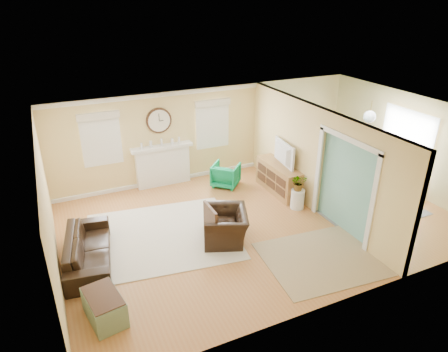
{
  "coord_description": "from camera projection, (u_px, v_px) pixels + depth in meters",
  "views": [
    {
      "loc": [
        -4.21,
        -7.14,
        4.99
      ],
      "look_at": [
        -0.8,
        0.3,
        1.2
      ],
      "focal_mm": 32.0,
      "sensor_mm": 36.0,
      "label": 1
    }
  ],
  "objects": [
    {
      "name": "dining_chair_w",
      "position": [
        335.0,
        183.0,
        10.17
      ],
      "size": [
        0.5,
        0.5,
        0.93
      ],
      "color": "white",
      "rests_on": "floor"
    },
    {
      "name": "eames_chair",
      "position": [
        225.0,
        226.0,
        8.7
      ],
      "size": [
        1.26,
        1.34,
        0.7
      ],
      "primitive_type": "imported",
      "rotation": [
        0.0,
        0.0,
        -1.94
      ],
      "color": "black",
      "rests_on": "floor"
    },
    {
      "name": "rug_grey",
      "position": [
        349.0,
        197.0,
        10.66
      ],
      "size": [
        2.55,
        3.18,
        0.01
      ],
      "primitive_type": "cube",
      "color": "slate",
      "rests_on": "floor"
    },
    {
      "name": "fireplace",
      "position": [
        163.0,
        165.0,
        11.14
      ],
      "size": [
        1.7,
        0.3,
        1.17
      ],
      "color": "white",
      "rests_on": "ground"
    },
    {
      "name": "floor",
      "position": [
        259.0,
        220.0,
        9.58
      ],
      "size": [
        9.0,
        9.0,
        0.0
      ],
      "primitive_type": "plane",
      "color": "#AE6B37",
      "rests_on": "ground"
    },
    {
      "name": "french_doors",
      "position": [
        405.0,
        150.0,
        10.8
      ],
      "size": [
        0.06,
        1.7,
        2.2
      ],
      "color": "white",
      "rests_on": "ground"
    },
    {
      "name": "dining_chair_e",
      "position": [
        372.0,
        174.0,
        10.61
      ],
      "size": [
        0.55,
        0.55,
        0.99
      ],
      "color": "slate",
      "rests_on": "floor"
    },
    {
      "name": "wall_front",
      "position": [
        352.0,
        239.0,
        6.56
      ],
      "size": [
        9.0,
        0.02,
        2.6
      ],
      "primitive_type": "cube",
      "color": "#E0C27B",
      "rests_on": "ground"
    },
    {
      "name": "credenza",
      "position": [
        279.0,
        178.0,
        10.81
      ],
      "size": [
        0.56,
        1.64,
        0.8
      ],
      "color": "#9D724A",
      "rests_on": "floor"
    },
    {
      "name": "wall_left",
      "position": [
        48.0,
        213.0,
        7.33
      ],
      "size": [
        0.02,
        6.0,
        2.6
      ],
      "primitive_type": "cube",
      "color": "#E0C27B",
      "rests_on": "ground"
    },
    {
      "name": "dining_table",
      "position": [
        350.0,
        187.0,
        10.53
      ],
      "size": [
        1.33,
        1.89,
        0.6
      ],
      "primitive_type": "imported",
      "rotation": [
        0.0,
        0.0,
        1.81
      ],
      "color": "#482D1E",
      "rests_on": "floor"
    },
    {
      "name": "wall_clock",
      "position": [
        159.0,
        121.0,
        10.68
      ],
      "size": [
        0.7,
        0.07,
        0.7
      ],
      "color": "#482D1E",
      "rests_on": "wall_back"
    },
    {
      "name": "garden_stool",
      "position": [
        297.0,
        199.0,
        10.03
      ],
      "size": [
        0.34,
        0.34,
        0.5
      ],
      "primitive_type": "cylinder",
      "color": "white",
      "rests_on": "floor"
    },
    {
      "name": "potted_plant",
      "position": [
        299.0,
        182.0,
        9.83
      ],
      "size": [
        0.47,
        0.44,
        0.43
      ],
      "primitive_type": "imported",
      "rotation": [
        0.0,
        0.0,
        5.98
      ],
      "color": "#337F33",
      "rests_on": "garden_stool"
    },
    {
      "name": "wall_right",
      "position": [
        407.0,
        142.0,
        10.73
      ],
      "size": [
        0.02,
        6.0,
        2.6
      ],
      "primitive_type": "cube",
      "color": "#E0C27B",
      "rests_on": "ground"
    },
    {
      "name": "dining_chair_s",
      "position": [
        385.0,
        195.0,
        9.47
      ],
      "size": [
        0.55,
        0.55,
        1.0
      ],
      "color": "slate",
      "rests_on": "floor"
    },
    {
      "name": "sofa",
      "position": [
        88.0,
        249.0,
        7.98
      ],
      "size": [
        1.15,
        2.22,
        0.62
      ],
      "primitive_type": "imported",
      "rotation": [
        0.0,
        0.0,
        1.42
      ],
      "color": "black",
      "rests_on": "floor"
    },
    {
      "name": "wall_back",
      "position": [
        210.0,
        132.0,
        11.51
      ],
      "size": [
        9.0,
        0.02,
        2.6
      ],
      "primitive_type": "cube",
      "color": "#E0C27B",
      "rests_on": "ground"
    },
    {
      "name": "window_right",
      "position": [
        212.0,
        121.0,
        11.33
      ],
      "size": [
        1.05,
        0.13,
        1.42
      ],
      "color": "white",
      "rests_on": "wall_back"
    },
    {
      "name": "window_left",
      "position": [
        101.0,
        135.0,
        10.16
      ],
      "size": [
        1.05,
        0.13,
        1.42
      ],
      "color": "white",
      "rests_on": "wall_back"
    },
    {
      "name": "ceiling",
      "position": [
        264.0,
        115.0,
        8.48
      ],
      "size": [
        9.0,
        6.0,
        0.02
      ],
      "primitive_type": "cube",
      "color": "white",
      "rests_on": "wall_back"
    },
    {
      "name": "dining_chair_n",
      "position": [
        324.0,
        163.0,
        11.35
      ],
      "size": [
        0.42,
        0.42,
        0.93
      ],
      "color": "slate",
      "rests_on": "floor"
    },
    {
      "name": "partition",
      "position": [
        310.0,
        154.0,
        9.81
      ],
      "size": [
        0.17,
        6.0,
        2.6
      ],
      "color": "#E0C27B",
      "rests_on": "ground"
    },
    {
      "name": "rug_cream",
      "position": [
        162.0,
        236.0,
        8.96
      ],
      "size": [
        3.58,
        3.21,
        0.02
      ],
      "primitive_type": "cube",
      "rotation": [
        0.0,
        0.0,
        -0.14
      ],
      "color": "beige",
      "rests_on": "floor"
    },
    {
      "name": "trunk",
      "position": [
        104.0,
        307.0,
        6.61
      ],
      "size": [
        0.66,
        0.92,
        0.49
      ],
      "color": "gray",
      "rests_on": "floor"
    },
    {
      "name": "tv",
      "position": [
        280.0,
        154.0,
        10.5
      ],
      "size": [
        0.28,
        1.1,
        0.63
      ],
      "primitive_type": "imported",
      "rotation": [
        0.0,
        0.0,
        1.45
      ],
      "color": "black",
      "rests_on": "credenza"
    },
    {
      "name": "rug_jute",
      "position": [
        322.0,
        258.0,
        8.2
      ],
      "size": [
        2.53,
        2.14,
        0.01
      ],
      "primitive_type": "cube",
      "rotation": [
        0.0,
        0.0,
        -0.09
      ],
      "color": "tan",
      "rests_on": "floor"
    },
    {
      "name": "green_chair",
      "position": [
        226.0,
        175.0,
        11.17
      ],
      "size": [
        1.0,
        1.0,
        0.65
      ],
      "primitive_type": "imported",
      "rotation": [
        0.0,
        0.0,
        2.39
      ],
      "color": "#00823C",
      "rests_on": "floor"
    },
    {
      "name": "pendant",
      "position": [
        370.0,
        117.0,
        9.79
      ],
      "size": [
        0.3,
        0.3,
        0.55
      ],
      "color": "gold",
      "rests_on": "ceiling"
    }
  ]
}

